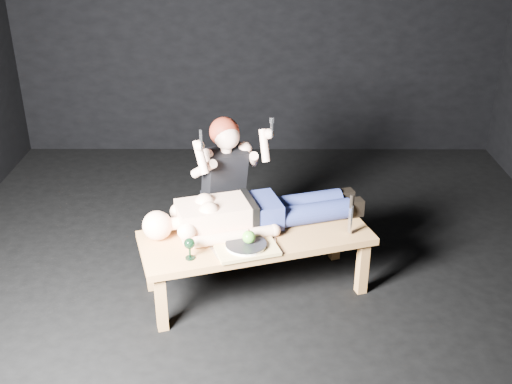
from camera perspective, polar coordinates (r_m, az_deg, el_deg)
ground at (r=4.54m, az=0.20°, el=-7.97°), size 5.00×5.00×0.00m
back_wall at (r=6.34m, az=0.22°, el=16.67°), size 5.00×0.00×5.00m
table at (r=4.29m, az=-0.00°, el=-6.61°), size 1.66×1.02×0.45m
lying_man at (r=4.23m, az=0.04°, el=-1.52°), size 1.58×0.88×0.26m
kneeling_woman at (r=4.54m, az=-3.26°, el=0.60°), size 0.87×0.91×1.18m
serving_tray at (r=4.00m, az=-0.94°, el=-5.19°), size 0.46×0.39×0.02m
plate at (r=3.99m, az=-0.94°, el=-4.92°), size 0.33×0.33×0.02m
apple at (r=3.97m, az=-0.66°, el=-4.20°), size 0.09×0.09×0.09m
goblet at (r=3.90m, az=-6.18°, el=-5.25°), size 0.09×0.09×0.15m
fork_flat at (r=3.97m, az=-3.83°, el=-5.67°), size 0.08×0.16×0.01m
knife_flat at (r=4.06m, az=1.73°, el=-4.88°), size 0.02×0.17×0.01m
spoon_flat at (r=4.07m, az=0.64°, el=-4.79°), size 0.14×0.11×0.01m
carving_knife at (r=4.16m, az=8.80°, el=-2.09°), size 0.05×0.05×0.30m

